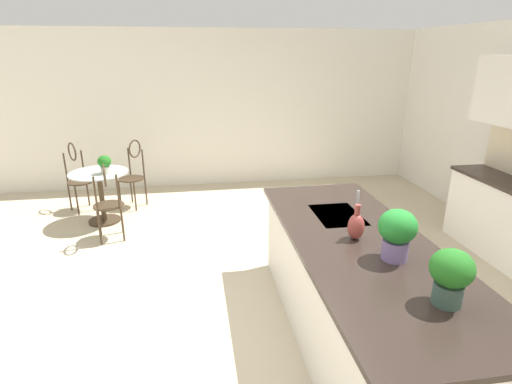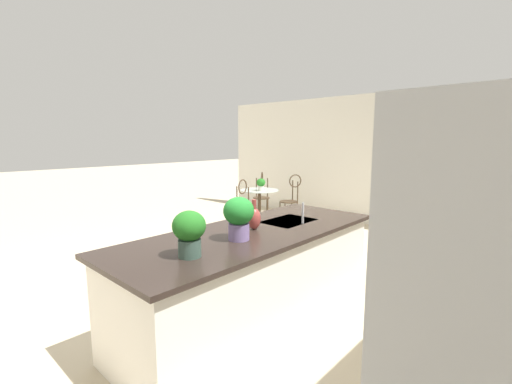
{
  "view_description": "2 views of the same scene",
  "coord_description": "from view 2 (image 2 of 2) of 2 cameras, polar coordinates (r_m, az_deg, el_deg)",
  "views": [
    {
      "loc": [
        2.95,
        -0.4,
        2.3
      ],
      "look_at": [
        -0.9,
        0.21,
        0.95
      ],
      "focal_mm": 28.15,
      "sensor_mm": 36.0,
      "label": 1
    },
    {
      "loc": [
        2.61,
        3.0,
        1.77
      ],
      "look_at": [
        -1.12,
        -0.41,
        1.0
      ],
      "focal_mm": 24.13,
      "sensor_mm": 36.0,
      "label": 2
    }
  ],
  "objects": [
    {
      "name": "vase_on_counter",
      "position": [
        3.3,
        -0.33,
        -4.31
      ],
      "size": [
        0.13,
        0.13,
        0.29
      ],
      "color": "#993D38",
      "rests_on": "kitchen_island"
    },
    {
      "name": "potted_plant_counter_near",
      "position": [
        2.94,
        -2.88,
        -3.91
      ],
      "size": [
        0.26,
        0.26,
        0.37
      ],
      "color": "#7A669E",
      "rests_on": "kitchen_island"
    },
    {
      "name": "chair_toward_desk",
      "position": [
        7.88,
        0.93,
        -0.1
      ],
      "size": [
        0.53,
        0.53,
        1.04
      ],
      "color": "#3D2D1E",
      "rests_on": "ground"
    },
    {
      "name": "sink_faucet",
      "position": [
        3.55,
        7.76,
        -3.47
      ],
      "size": [
        0.02,
        0.02,
        0.22
      ],
      "primitive_type": "cylinder",
      "color": "#B2B5BA",
      "rests_on": "kitchen_island"
    },
    {
      "name": "potted_plant_on_table",
      "position": [
        7.0,
        0.82,
        1.38
      ],
      "size": [
        0.18,
        0.18,
        0.25
      ],
      "color": "beige",
      "rests_on": "bistro_table"
    },
    {
      "name": "bistro_table",
      "position": [
        7.2,
        0.56,
        -1.94
      ],
      "size": [
        0.8,
        0.8,
        0.74
      ],
      "color": "#3D2D1E",
      "rests_on": "ground"
    },
    {
      "name": "wall_left_window",
      "position": [
        7.51,
        18.91,
        4.97
      ],
      "size": [
        0.12,
        7.8,
        2.7
      ],
      "primitive_type": "cube",
      "color": "silver",
      "rests_on": "ground"
    },
    {
      "name": "potted_plant_counter_far",
      "position": [
        2.56,
        -11.02,
        -6.31
      ],
      "size": [
        0.25,
        0.25,
        0.35
      ],
      "color": "#385147",
      "rests_on": "kitchen_island"
    },
    {
      "name": "ground_plane",
      "position": [
        4.35,
        -6.15,
        -15.4
      ],
      "size": [
        40.0,
        40.0,
        0.0
      ],
      "primitive_type": "plane",
      "color": "beige"
    },
    {
      "name": "chair_by_island",
      "position": [
        6.57,
        -1.78,
        -1.87
      ],
      "size": [
        0.51,
        0.45,
        1.04
      ],
      "color": "#3D2D1E",
      "rests_on": "ground"
    },
    {
      "name": "kitchen_island",
      "position": [
        3.42,
        -0.42,
        -13.83
      ],
      "size": [
        2.8,
        1.06,
        0.92
      ],
      "color": "white",
      "rests_on": "ground"
    },
    {
      "name": "chair_near_window",
      "position": [
        7.41,
        5.84,
        -0.7
      ],
      "size": [
        0.52,
        0.52,
        1.04
      ],
      "color": "#3D2D1E",
      "rests_on": "ground"
    }
  ]
}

